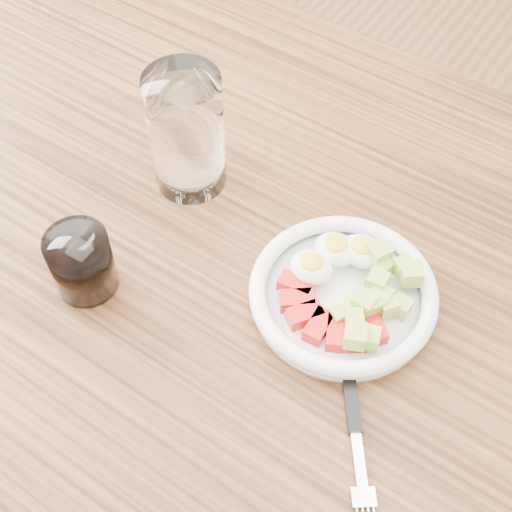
% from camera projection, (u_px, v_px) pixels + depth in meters
% --- Properties ---
extents(ground, '(4.00, 4.00, 0.00)m').
position_uv_depth(ground, '(257.00, 496.00, 1.42)').
color(ground, brown).
rests_on(ground, ground).
extents(dining_table, '(1.50, 0.90, 0.77)m').
position_uv_depth(dining_table, '(258.00, 327.00, 0.87)').
color(dining_table, brown).
rests_on(dining_table, ground).
extents(bowl, '(0.20, 0.20, 0.05)m').
position_uv_depth(bowl, '(344.00, 291.00, 0.76)').
color(bowl, white).
rests_on(bowl, dining_table).
extents(fork, '(0.13, 0.17, 0.01)m').
position_uv_depth(fork, '(353.00, 413.00, 0.69)').
color(fork, black).
rests_on(fork, dining_table).
extents(water_glass, '(0.09, 0.09, 0.16)m').
position_uv_depth(water_glass, '(186.00, 133.00, 0.82)').
color(water_glass, white).
rests_on(water_glass, dining_table).
extents(coffee_glass, '(0.07, 0.07, 0.08)m').
position_uv_depth(coffee_glass, '(82.00, 263.00, 0.76)').
color(coffee_glass, white).
rests_on(coffee_glass, dining_table).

